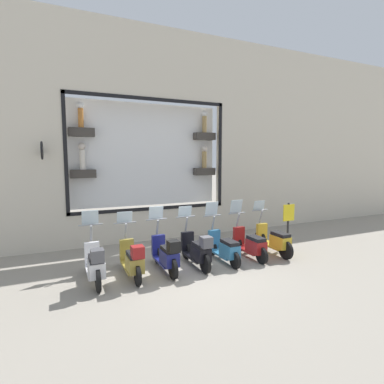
{
  "coord_description": "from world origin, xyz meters",
  "views": [
    {
      "loc": [
        -7.05,
        3.05,
        2.98
      ],
      "look_at": [
        1.7,
        -0.85,
        1.92
      ],
      "focal_mm": 28.0,
      "sensor_mm": 36.0,
      "label": 1
    }
  ],
  "objects_px": {
    "scooter_white_6": "(95,264)",
    "scooter_teal_2": "(225,248)",
    "scooter_red_1": "(250,244)",
    "scooter_navy_4": "(166,255)",
    "scooter_olive_5": "(133,260)",
    "shop_sign_post": "(288,224)",
    "scooter_yellow_0": "(274,240)",
    "scooter_black_3": "(197,250)"
  },
  "relations": [
    {
      "from": "scooter_red_1",
      "to": "scooter_olive_5",
      "type": "height_order",
      "value": "scooter_red_1"
    },
    {
      "from": "scooter_yellow_0",
      "to": "scooter_black_3",
      "type": "height_order",
      "value": "scooter_yellow_0"
    },
    {
      "from": "scooter_yellow_0",
      "to": "scooter_red_1",
      "type": "height_order",
      "value": "scooter_red_1"
    },
    {
      "from": "scooter_black_3",
      "to": "scooter_navy_4",
      "type": "height_order",
      "value": "scooter_navy_4"
    },
    {
      "from": "scooter_red_1",
      "to": "shop_sign_post",
      "type": "relative_size",
      "value": 1.17
    },
    {
      "from": "scooter_red_1",
      "to": "scooter_black_3",
      "type": "height_order",
      "value": "scooter_red_1"
    },
    {
      "from": "scooter_red_1",
      "to": "scooter_white_6",
      "type": "xyz_separation_m",
      "value": [
        -0.06,
        4.49,
        0.05
      ]
    },
    {
      "from": "scooter_white_6",
      "to": "scooter_olive_5",
      "type": "bearing_deg",
      "value": -90.68
    },
    {
      "from": "scooter_olive_5",
      "to": "shop_sign_post",
      "type": "distance_m",
      "value": 5.36
    },
    {
      "from": "scooter_olive_5",
      "to": "scooter_teal_2",
      "type": "bearing_deg",
      "value": -88.63
    },
    {
      "from": "scooter_teal_2",
      "to": "scooter_navy_4",
      "type": "xyz_separation_m",
      "value": [
        -0.06,
        1.79,
        0.06
      ]
    },
    {
      "from": "scooter_white_6",
      "to": "scooter_teal_2",
      "type": "bearing_deg",
      "value": -89.14
    },
    {
      "from": "scooter_teal_2",
      "to": "shop_sign_post",
      "type": "distance_m",
      "value": 2.69
    },
    {
      "from": "scooter_olive_5",
      "to": "scooter_white_6",
      "type": "relative_size",
      "value": 0.99
    },
    {
      "from": "scooter_black_3",
      "to": "scooter_white_6",
      "type": "height_order",
      "value": "scooter_white_6"
    },
    {
      "from": "scooter_yellow_0",
      "to": "scooter_navy_4",
      "type": "xyz_separation_m",
      "value": [
        -0.06,
        3.59,
        0.03
      ]
    },
    {
      "from": "scooter_teal_2",
      "to": "scooter_navy_4",
      "type": "relative_size",
      "value": 0.99
    },
    {
      "from": "scooter_olive_5",
      "to": "shop_sign_post",
      "type": "bearing_deg",
      "value": -85.65
    },
    {
      "from": "scooter_navy_4",
      "to": "scooter_red_1",
      "type": "bearing_deg",
      "value": -88.78
    },
    {
      "from": "scooter_yellow_0",
      "to": "scooter_olive_5",
      "type": "height_order",
      "value": "scooter_yellow_0"
    },
    {
      "from": "scooter_red_1",
      "to": "scooter_white_6",
      "type": "relative_size",
      "value": 0.99
    },
    {
      "from": "scooter_yellow_0",
      "to": "scooter_red_1",
      "type": "xyz_separation_m",
      "value": [
        -0.0,
        0.9,
        -0.02
      ]
    },
    {
      "from": "scooter_black_3",
      "to": "scooter_olive_5",
      "type": "height_order",
      "value": "scooter_black_3"
    },
    {
      "from": "scooter_navy_4",
      "to": "scooter_olive_5",
      "type": "bearing_deg",
      "value": 90.61
    },
    {
      "from": "scooter_red_1",
      "to": "scooter_navy_4",
      "type": "distance_m",
      "value": 2.69
    },
    {
      "from": "scooter_yellow_0",
      "to": "shop_sign_post",
      "type": "xyz_separation_m",
      "value": [
        0.34,
        -0.84,
        0.37
      ]
    },
    {
      "from": "scooter_yellow_0",
      "to": "scooter_white_6",
      "type": "xyz_separation_m",
      "value": [
        -0.06,
        5.38,
        0.04
      ]
    },
    {
      "from": "scooter_navy_4",
      "to": "shop_sign_post",
      "type": "relative_size",
      "value": 1.18
    },
    {
      "from": "scooter_yellow_0",
      "to": "scooter_red_1",
      "type": "bearing_deg",
      "value": 90.19
    },
    {
      "from": "scooter_teal_2",
      "to": "scooter_white_6",
      "type": "bearing_deg",
      "value": 90.86
    },
    {
      "from": "scooter_red_1",
      "to": "scooter_black_3",
      "type": "xyz_separation_m",
      "value": [
        -0.06,
        1.79,
        0.05
      ]
    },
    {
      "from": "scooter_yellow_0",
      "to": "scooter_black_3",
      "type": "bearing_deg",
      "value": 91.29
    },
    {
      "from": "scooter_yellow_0",
      "to": "scooter_black_3",
      "type": "relative_size",
      "value": 1.0
    },
    {
      "from": "scooter_olive_5",
      "to": "scooter_yellow_0",
      "type": "bearing_deg",
      "value": -89.11
    },
    {
      "from": "scooter_teal_2",
      "to": "scooter_black_3",
      "type": "relative_size",
      "value": 0.99
    },
    {
      "from": "scooter_teal_2",
      "to": "scooter_black_3",
      "type": "distance_m",
      "value": 0.9
    },
    {
      "from": "scooter_black_3",
      "to": "scooter_navy_4",
      "type": "relative_size",
      "value": 1.0
    },
    {
      "from": "scooter_olive_5",
      "to": "shop_sign_post",
      "type": "relative_size",
      "value": 1.17
    },
    {
      "from": "scooter_red_1",
      "to": "scooter_teal_2",
      "type": "height_order",
      "value": "scooter_red_1"
    },
    {
      "from": "scooter_red_1",
      "to": "scooter_black_3",
      "type": "bearing_deg",
      "value": 91.84
    },
    {
      "from": "scooter_red_1",
      "to": "scooter_olive_5",
      "type": "bearing_deg",
      "value": 91.06
    },
    {
      "from": "scooter_navy_4",
      "to": "scooter_white_6",
      "type": "relative_size",
      "value": 1.0
    }
  ]
}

